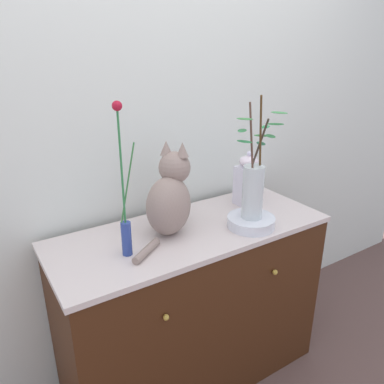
% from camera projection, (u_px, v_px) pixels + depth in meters
% --- Properties ---
extents(ground_plane, '(6.00, 6.00, 0.00)m').
position_uv_depth(ground_plane, '(192.00, 371.00, 2.02)').
color(ground_plane, brown).
extents(wall_back, '(4.40, 0.08, 2.60)m').
position_uv_depth(wall_back, '(155.00, 120.00, 1.81)').
color(wall_back, silver).
rests_on(wall_back, ground_plane).
extents(sideboard, '(1.29, 0.53, 0.86)m').
position_uv_depth(sideboard, '(192.00, 306.00, 1.87)').
color(sideboard, '#3F200F').
rests_on(sideboard, ground_plane).
extents(cat_sitting, '(0.40, 0.32, 0.40)m').
position_uv_depth(cat_sitting, '(170.00, 198.00, 1.63)').
color(cat_sitting, gray).
rests_on(cat_sitting, sideboard).
extents(vase_slim_green, '(0.08, 0.04, 0.60)m').
position_uv_depth(vase_slim_green, '(125.00, 213.00, 1.44)').
color(vase_slim_green, '#2B4091').
rests_on(vase_slim_green, sideboard).
extents(bowl_porcelain, '(0.22, 0.22, 0.05)m').
position_uv_depth(bowl_porcelain, '(251.00, 222.00, 1.72)').
color(bowl_porcelain, white).
rests_on(bowl_porcelain, sideboard).
extents(vase_glass_clear, '(0.23, 0.21, 0.55)m').
position_uv_depth(vase_glass_clear, '(253.00, 187.00, 1.66)').
color(vase_glass_clear, silver).
rests_on(vase_glass_clear, bowl_porcelain).
extents(jar_lidded_porcelain, '(0.11, 0.11, 0.29)m').
position_uv_depth(jar_lidded_porcelain, '(248.00, 181.00, 1.93)').
color(jar_lidded_porcelain, white).
rests_on(jar_lidded_porcelain, sideboard).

